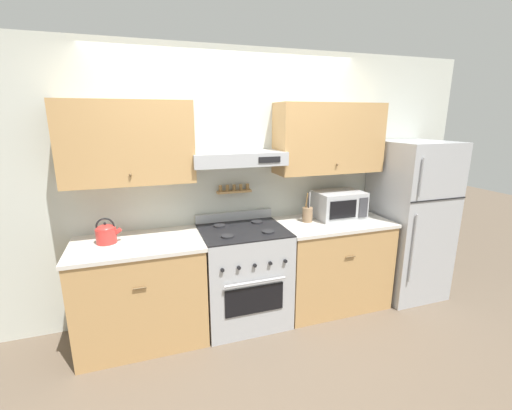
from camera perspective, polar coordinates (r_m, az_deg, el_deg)
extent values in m
plane|color=brown|center=(3.28, -0.17, -21.41)|extent=(16.00, 16.00, 0.00)
cube|color=silver|center=(3.40, -4.03, 3.45)|extent=(5.20, 0.08, 2.55)
cube|color=tan|center=(3.03, -20.55, 9.69)|extent=(1.05, 0.33, 0.68)
sphere|color=brown|center=(2.89, -20.21, 4.73)|extent=(0.02, 0.02, 0.02)
cube|color=tan|center=(3.52, 12.08, 10.83)|extent=(1.09, 0.33, 0.68)
sphere|color=brown|center=(3.40, 13.39, 6.59)|extent=(0.02, 0.02, 0.02)
cube|color=#ADAFB5|center=(3.15, -3.06, 7.76)|extent=(0.85, 0.37, 0.12)
cube|color=black|center=(3.04, 2.28, 7.54)|extent=(0.20, 0.01, 0.05)
cube|color=tan|center=(3.34, -3.66, 2.26)|extent=(0.34, 0.07, 0.02)
cylinder|color=olive|center=(3.30, -5.95, 2.77)|extent=(0.03, 0.03, 0.06)
cylinder|color=olive|center=(3.31, -4.80, 2.85)|extent=(0.03, 0.03, 0.06)
cylinder|color=olive|center=(3.33, -3.67, 2.93)|extent=(0.03, 0.03, 0.06)
cylinder|color=olive|center=(3.35, -2.54, 3.01)|extent=(0.03, 0.03, 0.06)
cylinder|color=olive|center=(3.37, -1.43, 3.08)|extent=(0.03, 0.03, 0.06)
cube|color=tan|center=(3.23, -18.55, -13.72)|extent=(1.05, 0.65, 0.88)
cube|color=silver|center=(3.05, -19.24, -6.13)|extent=(1.07, 0.68, 0.03)
cylinder|color=brown|center=(2.83, -18.82, -13.01)|extent=(0.10, 0.01, 0.01)
cube|color=tan|center=(3.69, 12.31, -9.58)|extent=(1.09, 0.65, 0.88)
cube|color=silver|center=(3.54, 12.70, -2.82)|extent=(1.11, 0.68, 0.03)
cylinder|color=brown|center=(3.35, 15.49, -8.33)|extent=(0.10, 0.01, 0.01)
cube|color=#ADAFB5|center=(3.32, -2.08, -11.75)|extent=(0.78, 0.65, 0.91)
cube|color=black|center=(3.08, -0.23, -15.55)|extent=(0.53, 0.01, 0.26)
cylinder|color=#ADAFB5|center=(2.97, -0.08, -12.73)|extent=(0.54, 0.02, 0.02)
cube|color=black|center=(3.15, -2.16, -4.19)|extent=(0.78, 0.65, 0.01)
cylinder|color=#232326|center=(2.95, -4.77, -5.21)|extent=(0.11, 0.11, 0.02)
cylinder|color=#232326|center=(3.06, 2.04, -4.46)|extent=(0.11, 0.11, 0.02)
cylinder|color=#232326|center=(3.24, -6.12, -3.44)|extent=(0.11, 0.11, 0.02)
cylinder|color=#232326|center=(3.34, 0.14, -2.82)|extent=(0.11, 0.11, 0.02)
cylinder|color=black|center=(2.86, -5.61, -10.75)|extent=(0.03, 0.02, 0.03)
cylinder|color=black|center=(2.89, -2.86, -10.41)|extent=(0.03, 0.02, 0.03)
cylinder|color=black|center=(2.92, -0.19, -10.05)|extent=(0.03, 0.02, 0.03)
cylinder|color=black|center=(2.97, 2.41, -9.68)|extent=(0.03, 0.02, 0.03)
cylinder|color=black|center=(3.02, 4.92, -9.30)|extent=(0.03, 0.02, 0.03)
cube|color=#ADAFB5|center=(3.41, -3.63, -1.85)|extent=(0.78, 0.04, 0.09)
cube|color=#ADAFB5|center=(4.07, 24.10, -2.23)|extent=(0.68, 0.70, 1.68)
cube|color=black|center=(3.76, 28.18, 0.77)|extent=(0.68, 0.01, 0.01)
cylinder|color=#ADAFB5|center=(3.52, 25.90, 4.14)|extent=(0.02, 0.02, 0.37)
cylinder|color=#ADAFB5|center=(3.70, 24.70, -6.67)|extent=(0.02, 0.02, 0.71)
cylinder|color=red|center=(3.09, -23.69, -4.73)|extent=(0.16, 0.16, 0.12)
ellipsoid|color=red|center=(3.07, -23.81, -3.64)|extent=(0.15, 0.15, 0.07)
sphere|color=black|center=(3.06, -23.89, -2.83)|extent=(0.02, 0.02, 0.02)
cylinder|color=red|center=(3.08, -22.30, -4.29)|extent=(0.10, 0.04, 0.09)
torus|color=black|center=(3.07, -23.85, -3.26)|extent=(0.14, 0.01, 0.14)
cube|color=#ADAFB5|center=(3.61, 13.57, 0.05)|extent=(0.48, 0.35, 0.28)
cube|color=black|center=(3.44, 14.33, -0.74)|extent=(0.29, 0.01, 0.18)
cube|color=#38383D|center=(3.57, 17.46, -0.41)|extent=(0.10, 0.01, 0.20)
cylinder|color=#8E7051|center=(3.44, 8.57, -1.60)|extent=(0.10, 0.10, 0.14)
cylinder|color=olive|center=(3.39, 8.45, 0.73)|extent=(0.01, 0.05, 0.16)
cylinder|color=#28282B|center=(3.40, 8.72, 0.79)|extent=(0.01, 0.04, 0.16)
cylinder|color=#B2B2B7|center=(3.42, 8.90, 0.84)|extent=(0.01, 0.03, 0.16)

